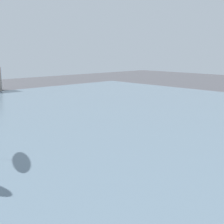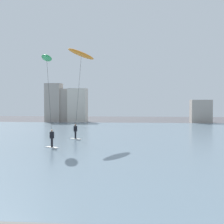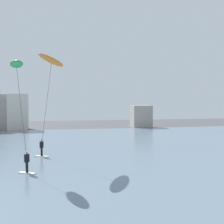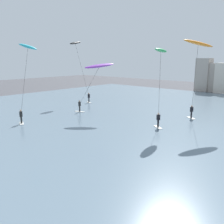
{
  "view_description": "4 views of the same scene",
  "coord_description": "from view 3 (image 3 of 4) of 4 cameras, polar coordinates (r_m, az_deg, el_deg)",
  "views": [
    {
      "loc": [
        -9.1,
        3.15,
        7.28
      ],
      "look_at": [
        1.18,
        13.98,
        4.28
      ],
      "focal_mm": 49.1,
      "sensor_mm": 36.0,
      "label": 1
    },
    {
      "loc": [
        1.4,
        -3.98,
        4.5
      ],
      "look_at": [
        0.02,
        12.29,
        3.85
      ],
      "focal_mm": 52.93,
      "sensor_mm": 36.0,
      "label": 2
    },
    {
      "loc": [
        -4.7,
        2.15,
        5.65
      ],
      "look_at": [
        -2.74,
        11.76,
        5.22
      ],
      "focal_mm": 48.07,
      "sensor_mm": 36.0,
      "label": 3
    },
    {
      "loc": [
        6.91,
        2.45,
        7.46
      ],
      "look_at": [
        -3.83,
        14.53,
        3.93
      ],
      "focal_mm": 39.41,
      "sensor_mm": 36.0,
      "label": 4
    }
  ],
  "objects": [
    {
      "name": "water_bay",
      "position": [
        29.81,
        -2.28,
        -8.31
      ],
      "size": [
        84.0,
        52.0,
        0.1
      ],
      "primitive_type": "cube",
      "color": "slate",
      "rests_on": "ground"
    },
    {
      "name": "far_shore_buildings",
      "position": [
        57.61,
        -14.73,
        -0.03
      ],
      "size": [
        31.72,
        3.91,
        7.54
      ],
      "color": "#A89E93",
      "rests_on": "ground"
    },
    {
      "name": "kitesurfer_orange",
      "position": [
        27.85,
        -11.56,
        8.37
      ],
      "size": [
        3.22,
        4.27,
        9.58
      ],
      "color": "silver",
      "rests_on": "water_bay"
    },
    {
      "name": "kitesurfer_green",
      "position": [
        24.26,
        -17.53,
        6.75
      ],
      "size": [
        2.28,
        3.42,
        8.56
      ],
      "color": "silver",
      "rests_on": "water_bay"
    }
  ]
}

